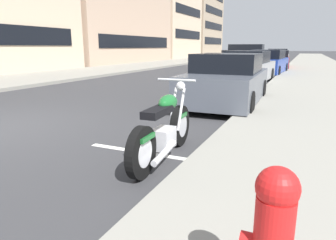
# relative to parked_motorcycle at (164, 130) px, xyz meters

# --- Properties ---
(sidewalk_near_curb) EXTENTS (120.00, 4.40, 0.14)m
(sidewalk_near_curb) POSITION_rel_parked_motorcycle_xyz_m (12.10, -2.63, -0.37)
(sidewalk_near_curb) COLOR gray
(sidewalk_near_curb) RESTS_ON ground
(sidewalk_far_curb) EXTENTS (120.00, 5.00, 0.14)m
(sidewalk_far_curb) POSITION_rel_parked_motorcycle_xyz_m (12.10, 10.78, -0.37)
(sidewalk_far_curb) COLOR gray
(sidewalk_far_curb) RESTS_ON ground
(parking_stall_stripe) EXTENTS (0.12, 2.20, 0.01)m
(parking_stall_stripe) POSITION_rel_parked_motorcycle_xyz_m (0.10, 0.27, -0.44)
(parking_stall_stripe) COLOR silver
(parking_stall_stripe) RESTS_ON ground
(parked_motorcycle) EXTENTS (2.10, 0.62, 1.14)m
(parked_motorcycle) POSITION_rel_parked_motorcycle_xyz_m (0.00, 0.00, 0.00)
(parked_motorcycle) COLOR black
(parked_motorcycle) RESTS_ON ground
(parked_car_behind_motorcycle) EXTENTS (4.08, 1.95, 1.44)m
(parked_car_behind_motorcycle) POSITION_rel_parked_motorcycle_xyz_m (4.63, 0.20, 0.23)
(parked_car_behind_motorcycle) COLOR #4C515B
(parked_car_behind_motorcycle) RESTS_ON ground
(parked_car_at_intersection) EXTENTS (4.65, 1.98, 1.45)m
(parked_car_at_intersection) POSITION_rel_parked_motorcycle_xyz_m (10.11, 0.57, 0.24)
(parked_car_at_intersection) COLOR gray
(parked_car_at_intersection) RESTS_ON ground
(parked_car_second_in_row) EXTENTS (4.79, 2.16, 1.45)m
(parked_car_second_in_row) POSITION_rel_parked_motorcycle_xyz_m (15.33, 0.30, 0.25)
(parked_car_second_in_row) COLOR navy
(parked_car_second_in_row) RESTS_ON ground
(parked_car_near_corner) EXTENTS (4.76, 2.06, 1.37)m
(parked_car_near_corner) POSITION_rel_parked_motorcycle_xyz_m (20.58, 0.25, 0.22)
(parked_car_near_corner) COLOR #AD1919
(parked_car_near_corner) RESTS_ON ground
(parked_car_far_down_curb) EXTENTS (4.40, 1.83, 1.44)m
(parked_car_far_down_curb) POSITION_rel_parked_motorcycle_xyz_m (26.33, 0.59, 0.24)
(parked_car_far_down_curb) COLOR silver
(parked_car_far_down_curb) RESTS_ON ground
(crossing_truck) EXTENTS (2.04, 5.40, 1.90)m
(crossing_truck) POSITION_rel_parked_motorcycle_xyz_m (32.92, 4.70, 0.55)
(crossing_truck) COLOR black
(crossing_truck) RESTS_ON ground
(fire_hydrant) EXTENTS (0.24, 0.36, 0.86)m
(fire_hydrant) POSITION_rel_parked_motorcycle_xyz_m (-2.21, -1.71, 0.15)
(fire_hydrant) COLOR red
(fire_hydrant) RESTS_ON sidewalk_near_curb
(townhouse_far_uphill) EXTENTS (15.18, 8.57, 9.40)m
(townhouse_far_uphill) POSITION_rel_parked_motorcycle_xyz_m (22.40, 17.32, 4.26)
(townhouse_far_uphill) COLOR tan
(townhouse_far_uphill) RESTS_ON ground
(townhouse_behind_pole) EXTENTS (11.01, 8.42, 14.71)m
(townhouse_behind_pole) POSITION_rel_parked_motorcycle_xyz_m (36.07, 17.25, 6.91)
(townhouse_behind_pole) COLOR beige
(townhouse_behind_pole) RESTS_ON ground
(townhouse_near_left) EXTENTS (12.08, 10.09, 11.84)m
(townhouse_near_left) POSITION_rel_parked_motorcycle_xyz_m (48.50, 18.08, 5.48)
(townhouse_near_left) COLOR tan
(townhouse_near_left) RESTS_ON ground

